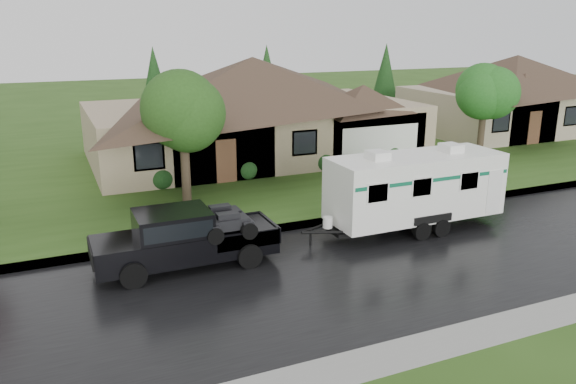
% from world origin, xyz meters
% --- Properties ---
extents(ground, '(140.00, 140.00, 0.00)m').
position_xyz_m(ground, '(0.00, 0.00, 0.00)').
color(ground, '#2D4E18').
rests_on(ground, ground).
extents(road, '(140.00, 8.00, 0.01)m').
position_xyz_m(road, '(0.00, -2.00, 0.01)').
color(road, black).
rests_on(road, ground).
extents(curb, '(140.00, 0.50, 0.15)m').
position_xyz_m(curb, '(0.00, 2.25, 0.07)').
color(curb, gray).
rests_on(curb, ground).
extents(lawn, '(140.00, 26.00, 0.15)m').
position_xyz_m(lawn, '(0.00, 15.00, 0.07)').
color(lawn, '#2D4E18').
rests_on(lawn, ground).
extents(house_main, '(19.44, 10.80, 6.90)m').
position_xyz_m(house_main, '(2.29, 13.84, 3.59)').
color(house_main, '#9A8968').
rests_on(house_main, lawn).
extents(house_neighbor, '(15.12, 9.72, 6.45)m').
position_xyz_m(house_neighbor, '(22.27, 14.34, 3.32)').
color(house_neighbor, tan).
rests_on(house_neighbor, lawn).
extents(tree_left_green, '(3.26, 3.26, 5.39)m').
position_xyz_m(tree_left_green, '(-3.80, 6.46, 3.88)').
color(tree_left_green, '#382B1E').
rests_on(tree_left_green, lawn).
extents(tree_right_green, '(3.18, 3.18, 5.26)m').
position_xyz_m(tree_right_green, '(13.99, 8.70, 3.80)').
color(tree_right_green, '#382B1E').
rests_on(tree_right_green, lawn).
extents(shrub_row, '(13.60, 1.00, 1.00)m').
position_xyz_m(shrub_row, '(2.00, 9.30, 0.65)').
color(shrub_row, '#143814').
rests_on(shrub_row, lawn).
extents(pickup_truck, '(5.68, 2.16, 1.89)m').
position_xyz_m(pickup_truck, '(-5.41, 0.39, 1.01)').
color(pickup_truck, black).
rests_on(pickup_truck, ground).
extents(travel_trailer, '(7.00, 2.46, 3.14)m').
position_xyz_m(travel_trailer, '(3.39, 0.39, 1.67)').
color(travel_trailer, white).
rests_on(travel_trailer, ground).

